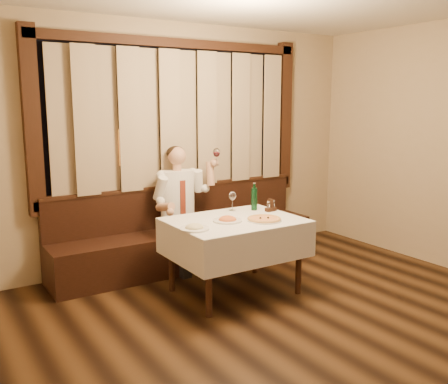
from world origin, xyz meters
TOP-DOWN VIEW (x-y plane):
  - room at (-0.00, 0.97)m, footprint 5.01×6.01m
  - banquette at (0.00, 2.72)m, footprint 3.20×0.61m
  - dining_table at (0.00, 1.70)m, footprint 1.27×0.97m
  - pizza at (0.21, 1.50)m, footprint 0.34×0.34m
  - pasta_red at (-0.11, 1.66)m, footprint 0.28×0.28m
  - pasta_cream at (-0.53, 1.57)m, footprint 0.28×0.28m
  - green_bottle at (0.41, 1.95)m, footprint 0.06×0.06m
  - table_wine_glass at (0.19, 2.04)m, footprint 0.08×0.08m
  - cruet_caddy at (0.53, 1.81)m, footprint 0.13×0.07m
  - seated_man at (-0.11, 2.63)m, footprint 0.77×0.58m

SIDE VIEW (x-z plane):
  - banquette at x=0.00m, z-range -0.16..0.78m
  - dining_table at x=0.00m, z-range 0.27..1.03m
  - pizza at x=0.21m, z-range 0.75..0.79m
  - pasta_cream at x=-0.53m, z-range 0.75..0.84m
  - pasta_red at x=-0.11m, z-range 0.75..0.84m
  - cruet_caddy at x=0.53m, z-range 0.74..0.87m
  - seated_man at x=-0.11m, z-range 0.11..1.52m
  - green_bottle at x=0.41m, z-range 0.73..1.03m
  - table_wine_glass at x=0.19m, z-range 0.80..1.01m
  - room at x=0.00m, z-range 0.09..2.91m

